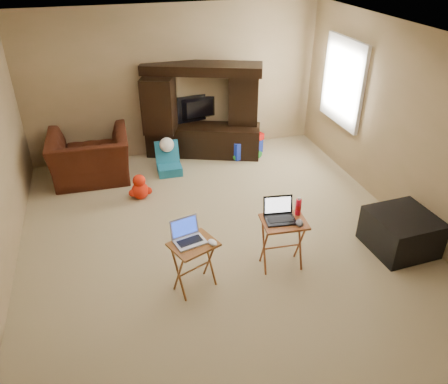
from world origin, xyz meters
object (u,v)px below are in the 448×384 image
object	(u,v)px
child_rocker	(169,159)
mouse_right	(299,223)
laptop_left	(190,233)
laptop_right	(281,212)
plush_toy	(140,187)
ottoman	(401,232)
water_bottle	(298,207)
push_toy	(245,143)
recliner	(90,157)
tray_table_left	(194,266)
tray_table_right	(282,244)
entertainment_center	(203,111)
mouse_left	(212,243)
television	(200,109)

from	to	relation	value
child_rocker	mouse_right	distance (m)	2.99
laptop_left	laptop_right	distance (m)	1.05
plush_toy	ottoman	size ratio (longest dim) A/B	0.53
laptop_left	laptop_right	world-z (taller)	laptop_right
water_bottle	child_rocker	bearing A→B (deg)	112.24
plush_toy	push_toy	world-z (taller)	push_toy
recliner	tray_table_left	xyz separation A→B (m)	(1.01, -2.88, -0.08)
tray_table_left	tray_table_right	world-z (taller)	tray_table_right
entertainment_center	child_rocker	world-z (taller)	entertainment_center
tray_table_left	push_toy	bearing A→B (deg)	40.34
child_rocker	laptop_right	xyz separation A→B (m)	(0.82, -2.65, 0.51)
tray_table_right	laptop_left	size ratio (longest dim) A/B	2.03
recliner	tray_table_left	size ratio (longest dim) A/B	1.96
tray_table_right	laptop_left	world-z (taller)	laptop_left
tray_table_right	ottoman	bearing A→B (deg)	1.52
push_toy	water_bottle	size ratio (longest dim) A/B	3.10
ottoman	tray_table_left	xyz separation A→B (m)	(-2.62, 0.02, 0.07)
entertainment_center	push_toy	size ratio (longest dim) A/B	3.19
laptop_left	water_bottle	distance (m)	1.30
child_rocker	tray_table_left	world-z (taller)	tray_table_left
entertainment_center	tray_table_left	size ratio (longest dim) A/B	3.23
entertainment_center	water_bottle	bearing A→B (deg)	-62.87
entertainment_center	ottoman	bearing A→B (deg)	-41.95
child_rocker	laptop_right	bearing A→B (deg)	-71.12
tray_table_right	push_toy	bearing A→B (deg)	84.49
laptop_left	entertainment_center	bearing A→B (deg)	60.08
child_rocker	mouse_left	bearing A→B (deg)	-88.54
tray_table_right	child_rocker	bearing A→B (deg)	112.67
child_rocker	push_toy	size ratio (longest dim) A/B	0.83
laptop_left	mouse_left	distance (m)	0.26
mouse_right	plush_toy	bearing A→B (deg)	125.98
laptop_right	television	bearing A→B (deg)	99.67
plush_toy	laptop_right	distance (m)	2.48
television	water_bottle	xyz separation A→B (m)	(0.34, -3.33, -0.03)
laptop_left	laptop_right	bearing A→B (deg)	-10.22
child_rocker	mouse_left	size ratio (longest dim) A/B	4.15
mouse_left	tray_table_right	bearing A→B (deg)	9.42
laptop_right	mouse_right	world-z (taller)	laptop_right
tray_table_left	recliner	bearing A→B (deg)	87.40
recliner	tray_table_left	bearing A→B (deg)	111.23
entertainment_center	child_rocker	bearing A→B (deg)	-121.66
entertainment_center	ottoman	size ratio (longest dim) A/B	2.65
television	water_bottle	distance (m)	3.35
ottoman	tray_table_left	bearing A→B (deg)	179.66
child_rocker	plush_toy	bearing A→B (deg)	-128.29
plush_toy	water_bottle	bearing A→B (deg)	-50.05
push_toy	television	bearing A→B (deg)	125.88
ottoman	laptop_left	world-z (taller)	laptop_left
television	ottoman	distance (m)	3.93
entertainment_center	tray_table_left	distance (m)	3.46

